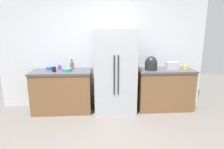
{
  "coord_description": "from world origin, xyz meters",
  "views": [
    {
      "loc": [
        -0.11,
        -2.39,
        1.74
      ],
      "look_at": [
        0.09,
        0.49,
        1.07
      ],
      "focal_mm": 30.41,
      "sensor_mm": 36.0,
      "label": 1
    }
  ],
  "objects_px": {
    "rice_cooker": "(151,64)",
    "cup_d": "(152,66)",
    "bowl_a": "(50,68)",
    "bowl_b": "(67,70)",
    "cup_a": "(186,67)",
    "refrigerator": "(115,71)",
    "bottle_a": "(72,65)",
    "cup_c": "(60,67)",
    "cup_b": "(54,69)",
    "toaster": "(172,66)"
  },
  "relations": [
    {
      "from": "rice_cooker",
      "to": "cup_d",
      "type": "distance_m",
      "value": 0.25
    },
    {
      "from": "bowl_a",
      "to": "bowl_b",
      "type": "relative_size",
      "value": 0.75
    },
    {
      "from": "rice_cooker",
      "to": "cup_a",
      "type": "distance_m",
      "value": 0.78
    },
    {
      "from": "refrigerator",
      "to": "bowl_b",
      "type": "distance_m",
      "value": 1.01
    },
    {
      "from": "cup_d",
      "to": "bowl_b",
      "type": "bearing_deg",
      "value": -173.45
    },
    {
      "from": "bowl_a",
      "to": "bottle_a",
      "type": "bearing_deg",
      "value": 6.75
    },
    {
      "from": "cup_d",
      "to": "cup_c",
      "type": "bearing_deg",
      "value": 179.51
    },
    {
      "from": "refrigerator",
      "to": "rice_cooker",
      "type": "relative_size",
      "value": 5.83
    },
    {
      "from": "cup_a",
      "to": "cup_d",
      "type": "distance_m",
      "value": 0.71
    },
    {
      "from": "cup_c",
      "to": "cup_a",
      "type": "bearing_deg",
      "value": -4.61
    },
    {
      "from": "bottle_a",
      "to": "cup_c",
      "type": "distance_m",
      "value": 0.28
    },
    {
      "from": "cup_b",
      "to": "bowl_b",
      "type": "height_order",
      "value": "cup_b"
    },
    {
      "from": "rice_cooker",
      "to": "bowl_b",
      "type": "height_order",
      "value": "rice_cooker"
    },
    {
      "from": "toaster",
      "to": "bottle_a",
      "type": "relative_size",
      "value": 1.27
    },
    {
      "from": "cup_c",
      "to": "bowl_b",
      "type": "relative_size",
      "value": 0.46
    },
    {
      "from": "refrigerator",
      "to": "cup_b",
      "type": "bearing_deg",
      "value": -176.76
    },
    {
      "from": "toaster",
      "to": "cup_d",
      "type": "xyz_separation_m",
      "value": [
        -0.4,
        0.16,
        -0.04
      ]
    },
    {
      "from": "cup_b",
      "to": "bottle_a",
      "type": "bearing_deg",
      "value": 38.96
    },
    {
      "from": "refrigerator",
      "to": "bottle_a",
      "type": "height_order",
      "value": "refrigerator"
    },
    {
      "from": "refrigerator",
      "to": "cup_b",
      "type": "height_order",
      "value": "refrigerator"
    },
    {
      "from": "cup_b",
      "to": "cup_d",
      "type": "distance_m",
      "value": 2.15
    },
    {
      "from": "bowl_b",
      "to": "rice_cooker",
      "type": "bearing_deg",
      "value": 0.2
    },
    {
      "from": "refrigerator",
      "to": "bowl_a",
      "type": "bearing_deg",
      "value": 174.33
    },
    {
      "from": "rice_cooker",
      "to": "cup_a",
      "type": "relative_size",
      "value": 3.36
    },
    {
      "from": "cup_c",
      "to": "refrigerator",
      "type": "bearing_deg",
      "value": -9.79
    },
    {
      "from": "bottle_a",
      "to": "bowl_a",
      "type": "xyz_separation_m",
      "value": [
        -0.48,
        -0.06,
        -0.05
      ]
    },
    {
      "from": "refrigerator",
      "to": "bowl_b",
      "type": "xyz_separation_m",
      "value": [
        -1.01,
        -0.03,
        0.05
      ]
    },
    {
      "from": "cup_c",
      "to": "bowl_b",
      "type": "height_order",
      "value": "cup_c"
    },
    {
      "from": "toaster",
      "to": "bowl_b",
      "type": "relative_size",
      "value": 1.42
    },
    {
      "from": "cup_a",
      "to": "cup_d",
      "type": "bearing_deg",
      "value": 163.31
    },
    {
      "from": "toaster",
      "to": "bottle_a",
      "type": "xyz_separation_m",
      "value": [
        -2.2,
        0.17,
        -0.0
      ]
    },
    {
      "from": "toaster",
      "to": "rice_cooker",
      "type": "bearing_deg",
      "value": -174.54
    },
    {
      "from": "cup_b",
      "to": "cup_d",
      "type": "bearing_deg",
      "value": 7.0
    },
    {
      "from": "bottle_a",
      "to": "cup_a",
      "type": "distance_m",
      "value": 2.5
    },
    {
      "from": "bottle_a",
      "to": "cup_b",
      "type": "xyz_separation_m",
      "value": [
        -0.33,
        -0.27,
        -0.03
      ]
    },
    {
      "from": "cup_a",
      "to": "cup_d",
      "type": "xyz_separation_m",
      "value": [
        -0.68,
        0.21,
        0.0
      ]
    },
    {
      "from": "cup_a",
      "to": "cup_d",
      "type": "relative_size",
      "value": 0.98
    },
    {
      "from": "refrigerator",
      "to": "toaster",
      "type": "distance_m",
      "value": 1.27
    },
    {
      "from": "toaster",
      "to": "cup_a",
      "type": "height_order",
      "value": "toaster"
    },
    {
      "from": "refrigerator",
      "to": "rice_cooker",
      "type": "height_order",
      "value": "refrigerator"
    },
    {
      "from": "cup_c",
      "to": "toaster",
      "type": "bearing_deg",
      "value": -4.19
    },
    {
      "from": "rice_cooker",
      "to": "bowl_a",
      "type": "relative_size",
      "value": 2.12
    },
    {
      "from": "cup_c",
      "to": "cup_d",
      "type": "xyz_separation_m",
      "value": [
        2.08,
        -0.02,
        0.0
      ]
    },
    {
      "from": "toaster",
      "to": "bowl_b",
      "type": "height_order",
      "value": "toaster"
    },
    {
      "from": "toaster",
      "to": "cup_c",
      "type": "relative_size",
      "value": 3.1
    },
    {
      "from": "refrigerator",
      "to": "cup_d",
      "type": "distance_m",
      "value": 0.9
    },
    {
      "from": "refrigerator",
      "to": "cup_c",
      "type": "bearing_deg",
      "value": 170.21
    },
    {
      "from": "cup_a",
      "to": "cup_b",
      "type": "height_order",
      "value": "cup_b"
    },
    {
      "from": "bottle_a",
      "to": "bowl_a",
      "type": "bearing_deg",
      "value": -173.25
    },
    {
      "from": "refrigerator",
      "to": "cup_c",
      "type": "relative_size",
      "value": 20.04
    }
  ]
}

